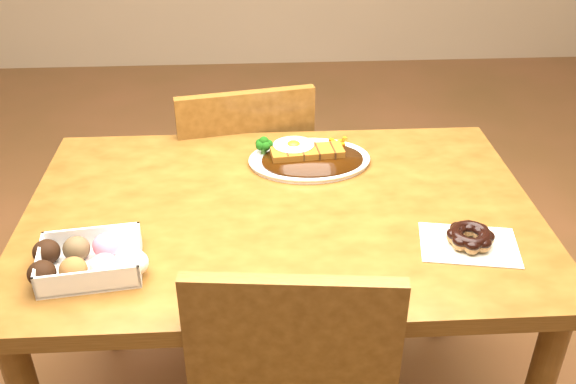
{
  "coord_description": "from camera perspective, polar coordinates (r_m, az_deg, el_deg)",
  "views": [
    {
      "loc": [
        -0.06,
        -1.26,
        1.57
      ],
      "look_at": [
        0.01,
        -0.03,
        0.81
      ],
      "focal_mm": 40.0,
      "sensor_mm": 36.0,
      "label": 1
    }
  ],
  "objects": [
    {
      "name": "katsu_curry_plate",
      "position": [
        1.69,
        1.72,
        3.15
      ],
      "size": [
        0.32,
        0.24,
        0.06
      ],
      "rotation": [
        0.0,
        0.0,
        0.04
      ],
      "color": "white",
      "rests_on": "table"
    },
    {
      "name": "table",
      "position": [
        1.57,
        -0.57,
        -4.43
      ],
      "size": [
        1.2,
        0.8,
        0.75
      ],
      "color": "#553211",
      "rests_on": "ground"
    },
    {
      "name": "pon_de_ring",
      "position": [
        1.43,
        15.88,
        -3.9
      ],
      "size": [
        0.23,
        0.18,
        0.04
      ],
      "rotation": [
        0.0,
        0.0,
        -0.18
      ],
      "color": "silver",
      "rests_on": "table"
    },
    {
      "name": "donut_box",
      "position": [
        1.36,
        -17.38,
        -5.73
      ],
      "size": [
        0.24,
        0.18,
        0.06
      ],
      "rotation": [
        0.0,
        0.0,
        0.13
      ],
      "color": "white",
      "rests_on": "table"
    },
    {
      "name": "chair_far",
      "position": [
        2.11,
        -4.07,
        0.25
      ],
      "size": [
        0.49,
        0.49,
        0.87
      ],
      "rotation": [
        0.0,
        0.0,
        3.33
      ],
      "color": "#553211",
      "rests_on": "ground"
    }
  ]
}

